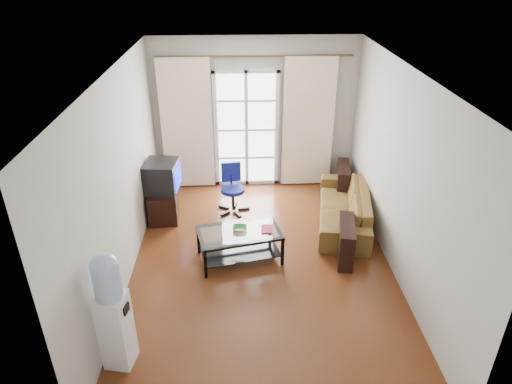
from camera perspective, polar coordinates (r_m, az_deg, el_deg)
The scene contains 20 objects.
floor at distance 6.53m, azimuth 0.73°, elevation -9.02°, with size 5.20×5.20×0.00m, color #5D2F16.
ceiling at distance 5.36m, azimuth 0.91°, elevation 14.71°, with size 5.20×5.20×0.00m, color white.
wall_back at distance 8.23m, azimuth -0.17°, elevation 9.72°, with size 3.60×0.02×2.70m, color #B2B0A9.
wall_front at distance 3.68m, azimuth 3.07°, elevation -16.59°, with size 3.60×0.02×2.70m, color #B2B0A9.
wall_left at distance 6.00m, azimuth -16.62°, elevation 1.28°, with size 0.02×5.20×2.70m, color #B2B0A9.
wall_right at distance 6.18m, azimuth 17.74°, elevation 1.89°, with size 0.02×5.20×2.70m, color #B2B0A9.
french_door at distance 8.26m, azimuth -1.20°, elevation 7.77°, with size 1.16×0.06×2.15m.
curtain_rod at distance 7.87m, azimuth -0.16°, elevation 16.63°, with size 0.04×0.04×3.30m, color #4C3F2D.
curtain_left at distance 8.21m, azimuth -8.63°, elevation 8.24°, with size 0.90×0.07×2.35m, color #FFEBCD.
curtain_right at distance 8.25m, azimuth 6.54°, elevation 8.49°, with size 0.90×0.07×2.35m, color #FFEBCD.
radiator at distance 8.58m, azimuth 5.22°, elevation 3.05°, with size 0.64×0.12×0.64m, color #979799.
sofa at distance 7.46m, azimuth 10.95°, elevation -1.83°, with size 1.10×2.05×0.57m, color olive.
coffee_table at distance 6.47m, azimuth -2.08°, elevation -6.16°, with size 1.26×0.89×0.46m.
bowl at distance 6.40m, azimuth -2.05°, elevation -4.57°, with size 0.22×0.22×0.05m, color #2F8242.
book at distance 6.40m, azimuth 0.65°, elevation -4.66°, with size 0.18×0.24×0.02m, color maroon.
remote at distance 6.48m, azimuth -2.05°, elevation -4.27°, with size 0.14×0.04×0.02m, color black.
tv_stand at distance 7.63m, azimuth -11.49°, elevation -1.48°, with size 0.45×0.68×0.50m, color black.
crt_tv at distance 7.41m, azimuth -11.85°, elevation 1.91°, with size 0.59×0.59×0.50m.
task_chair at distance 7.69m, azimuth -2.92°, elevation -0.70°, with size 0.63×0.63×0.82m.
water_cooler at distance 4.96m, azimuth -17.51°, elevation -13.80°, with size 0.34×0.33×1.40m.
Camera 1 is at (-0.30, -5.21, 3.93)m, focal length 32.00 mm.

